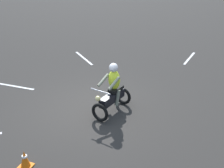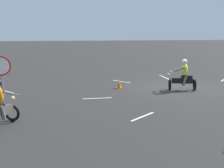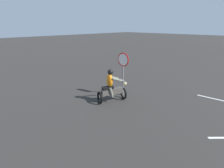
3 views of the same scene
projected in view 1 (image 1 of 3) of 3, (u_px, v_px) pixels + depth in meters
name	position (u px, v px, depth m)	size (l,w,h in m)	color
ground_plane	(92.00, 108.00, 10.23)	(120.00, 120.00, 0.00)	#2D2B28
motorcycle_rider_foreground	(113.00, 91.00, 9.75)	(1.56, 0.91, 1.66)	black
traffic_cone_near_right	(25.00, 159.00, 7.57)	(0.32, 0.32, 0.47)	orange
lane_stripe_w	(189.00, 58.00, 14.37)	(0.10, 1.73, 0.01)	silver
lane_stripe_sw	(84.00, 58.00, 14.38)	(0.10, 1.87, 0.01)	silver
lane_stripe_s	(11.00, 86.00, 11.77)	(0.10, 1.98, 0.01)	silver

